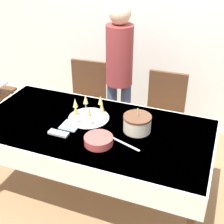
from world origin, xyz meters
TOP-DOWN VIEW (x-y plane):
  - ground_plane at (0.00, 0.00)m, footprint 12.00×12.00m
  - wall_back at (0.00, 1.53)m, footprint 8.00×0.05m
  - dining_table at (0.00, 0.00)m, footprint 2.01×1.00m
  - dining_chair_far_left at (-0.45, 0.82)m, footprint 0.45×0.45m
  - dining_chair_far_right at (0.44, 0.82)m, footprint 0.43×0.43m
  - birthday_cake at (0.37, 0.08)m, footprint 0.23×0.23m
  - champagne_tray at (-0.09, 0.11)m, footprint 0.36×0.36m
  - plate_stack_main at (0.15, -0.21)m, footprint 0.23×0.23m
  - cake_knife at (0.33, -0.14)m, footprint 0.29×0.12m
  - fork_pile at (-0.21, -0.21)m, footprint 0.17×0.06m
  - napkin_pile at (-0.18, -0.07)m, footprint 0.15×0.15m
  - person_standing at (-0.07, 0.86)m, footprint 0.28×0.28m

SIDE VIEW (x-z plane):
  - ground_plane at x=0.00m, z-range 0.00..0.00m
  - dining_chair_far_left at x=-0.45m, z-range 0.05..1.01m
  - dining_chair_far_right at x=0.44m, z-range 0.05..1.01m
  - dining_table at x=0.00m, z-range 0.28..1.05m
  - cake_knife at x=0.33m, z-range 0.77..0.77m
  - napkin_pile at x=-0.18m, z-range 0.77..0.78m
  - fork_pile at x=-0.21m, z-range 0.77..0.79m
  - plate_stack_main at x=0.15m, z-range 0.77..0.83m
  - birthday_cake at x=0.37m, z-range 0.73..0.94m
  - champagne_tray at x=-0.09m, z-range 0.75..0.93m
  - person_standing at x=-0.07m, z-range 0.17..1.79m
  - wall_back at x=0.00m, z-range 0.00..2.70m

